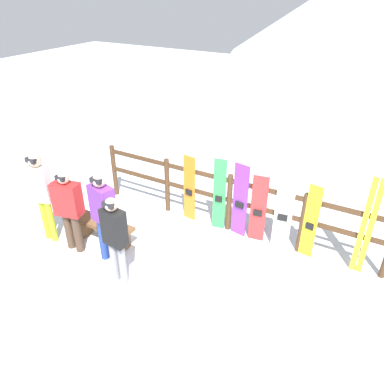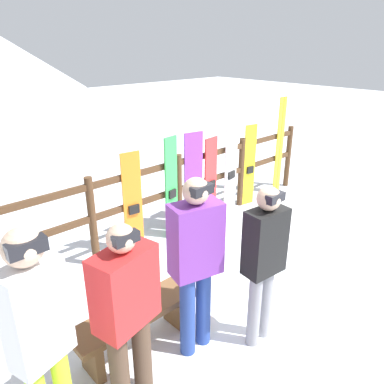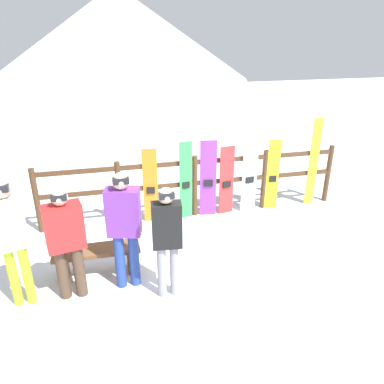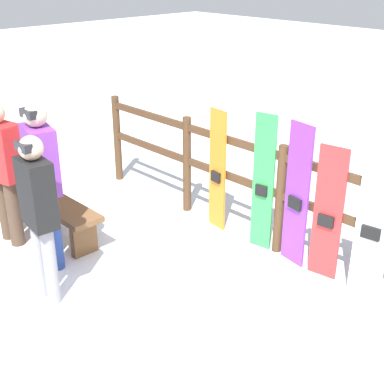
{
  "view_description": "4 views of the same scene",
  "coord_description": "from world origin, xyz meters",
  "px_view_note": "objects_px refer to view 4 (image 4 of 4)",
  "views": [
    {
      "loc": [
        2.39,
        -3.89,
        4.34
      ],
      "look_at": [
        -0.39,
        1.03,
        1.11
      ],
      "focal_mm": 35.0,
      "sensor_mm": 36.0,
      "label": 1
    },
    {
      "loc": [
        -3.32,
        -2.09,
        2.69
      ],
      "look_at": [
        -0.39,
        1.09,
        0.94
      ],
      "focal_mm": 35.0,
      "sensor_mm": 36.0,
      "label": 2
    },
    {
      "loc": [
        -1.58,
        -4.52,
        3.34
      ],
      "look_at": [
        -0.23,
        1.09,
        0.81
      ],
      "focal_mm": 35.0,
      "sensor_mm": 36.0,
      "label": 3
    },
    {
      "loc": [
        3.0,
        -2.35,
        2.92
      ],
      "look_at": [
        -0.3,
        0.82,
        0.89
      ],
      "focal_mm": 50.0,
      "sensor_mm": 36.0,
      "label": 4
    }
  ],
  "objects_px": {
    "snowboard_purple": "(297,196)",
    "person_purple": "(43,176)",
    "snowboard_white": "(373,225)",
    "snowboard_red": "(328,214)",
    "snowboard_orange": "(217,171)",
    "snowboard_green": "(263,184)",
    "person_red": "(3,166)",
    "person_black": "(38,208)",
    "bench": "(60,213)"
  },
  "relations": [
    {
      "from": "person_purple",
      "to": "snowboard_red",
      "type": "xyz_separation_m",
      "value": [
        2.04,
        1.83,
        -0.31
      ]
    },
    {
      "from": "bench",
      "to": "snowboard_white",
      "type": "relative_size",
      "value": 0.84
    },
    {
      "from": "person_red",
      "to": "snowboard_red",
      "type": "xyz_separation_m",
      "value": [
        2.78,
        1.89,
        -0.22
      ]
    },
    {
      "from": "person_black",
      "to": "snowboard_white",
      "type": "distance_m",
      "value": 2.95
    },
    {
      "from": "snowboard_purple",
      "to": "snowboard_red",
      "type": "relative_size",
      "value": 1.1
    },
    {
      "from": "person_black",
      "to": "snowboard_orange",
      "type": "distance_m",
      "value": 2.18
    },
    {
      "from": "snowboard_red",
      "to": "snowboard_white",
      "type": "distance_m",
      "value": 0.47
    },
    {
      "from": "snowboard_red",
      "to": "snowboard_white",
      "type": "relative_size",
      "value": 0.92
    },
    {
      "from": "snowboard_purple",
      "to": "snowboard_white",
      "type": "xyz_separation_m",
      "value": [
        0.83,
        -0.0,
        -0.01
      ]
    },
    {
      "from": "snowboard_purple",
      "to": "person_red",
      "type": "bearing_deg",
      "value": -142.0
    },
    {
      "from": "snowboard_orange",
      "to": "snowboard_white",
      "type": "height_order",
      "value": "snowboard_white"
    },
    {
      "from": "snowboard_orange",
      "to": "snowboard_purple",
      "type": "bearing_deg",
      "value": 0.0
    },
    {
      "from": "person_red",
      "to": "snowboard_green",
      "type": "distance_m",
      "value": 2.75
    },
    {
      "from": "snowboard_orange",
      "to": "snowboard_white",
      "type": "xyz_separation_m",
      "value": [
        1.92,
        0.0,
        0.03
      ]
    },
    {
      "from": "person_red",
      "to": "snowboard_green",
      "type": "xyz_separation_m",
      "value": [
        1.99,
        1.89,
        -0.15
      ]
    },
    {
      "from": "person_red",
      "to": "snowboard_green",
      "type": "bearing_deg",
      "value": 43.52
    },
    {
      "from": "bench",
      "to": "snowboard_white",
      "type": "height_order",
      "value": "snowboard_white"
    },
    {
      "from": "person_red",
      "to": "snowboard_red",
      "type": "relative_size",
      "value": 1.16
    },
    {
      "from": "person_black",
      "to": "snowboard_green",
      "type": "relative_size",
      "value": 1.06
    },
    {
      "from": "snowboard_purple",
      "to": "person_purple",
      "type": "bearing_deg",
      "value": -132.44
    },
    {
      "from": "snowboard_purple",
      "to": "bench",
      "type": "bearing_deg",
      "value": -144.7
    },
    {
      "from": "snowboard_orange",
      "to": "snowboard_green",
      "type": "xyz_separation_m",
      "value": [
        0.66,
        0.0,
        0.04
      ]
    },
    {
      "from": "bench",
      "to": "snowboard_purple",
      "type": "height_order",
      "value": "snowboard_purple"
    },
    {
      "from": "person_purple",
      "to": "snowboard_white",
      "type": "height_order",
      "value": "person_purple"
    },
    {
      "from": "snowboard_orange",
      "to": "snowboard_red",
      "type": "relative_size",
      "value": 1.04
    },
    {
      "from": "person_purple",
      "to": "snowboard_green",
      "type": "distance_m",
      "value": 2.23
    },
    {
      "from": "person_purple",
      "to": "snowboard_purple",
      "type": "relative_size",
      "value": 1.14
    },
    {
      "from": "person_black",
      "to": "snowboard_white",
      "type": "xyz_separation_m",
      "value": [
        1.99,
        2.17,
        -0.2
      ]
    },
    {
      "from": "snowboard_red",
      "to": "person_black",
      "type": "bearing_deg",
      "value": -125.17
    },
    {
      "from": "person_purple",
      "to": "snowboard_red",
      "type": "bearing_deg",
      "value": 41.9
    },
    {
      "from": "person_black",
      "to": "snowboard_red",
      "type": "distance_m",
      "value": 2.66
    },
    {
      "from": "person_black",
      "to": "snowboard_green",
      "type": "distance_m",
      "value": 2.29
    },
    {
      "from": "person_red",
      "to": "snowboard_orange",
      "type": "xyz_separation_m",
      "value": [
        1.33,
        1.89,
        -0.19
      ]
    },
    {
      "from": "person_red",
      "to": "snowboard_white",
      "type": "relative_size",
      "value": 1.07
    },
    {
      "from": "person_black",
      "to": "snowboard_white",
      "type": "height_order",
      "value": "person_black"
    },
    {
      "from": "person_purple",
      "to": "snowboard_red",
      "type": "relative_size",
      "value": 1.25
    },
    {
      "from": "person_black",
      "to": "snowboard_purple",
      "type": "relative_size",
      "value": 1.06
    },
    {
      "from": "snowboard_purple",
      "to": "snowboard_white",
      "type": "distance_m",
      "value": 0.83
    },
    {
      "from": "snowboard_red",
      "to": "snowboard_white",
      "type": "height_order",
      "value": "snowboard_white"
    },
    {
      "from": "bench",
      "to": "snowboard_purple",
      "type": "xyz_separation_m",
      "value": [
        2.08,
        1.47,
        0.42
      ]
    },
    {
      "from": "person_black",
      "to": "snowboard_orange",
      "type": "height_order",
      "value": "person_black"
    },
    {
      "from": "person_purple",
      "to": "snowboard_red",
      "type": "distance_m",
      "value": 2.76
    },
    {
      "from": "snowboard_red",
      "to": "snowboard_white",
      "type": "xyz_separation_m",
      "value": [
        0.46,
        0.0,
        0.06
      ]
    },
    {
      "from": "person_black",
      "to": "snowboard_red",
      "type": "bearing_deg",
      "value": 54.83
    },
    {
      "from": "snowboard_green",
      "to": "snowboard_purple",
      "type": "distance_m",
      "value": 0.43
    },
    {
      "from": "bench",
      "to": "snowboard_red",
      "type": "bearing_deg",
      "value": 31.05
    },
    {
      "from": "person_black",
      "to": "snowboard_white",
      "type": "relative_size",
      "value": 1.08
    },
    {
      "from": "person_black",
      "to": "snowboard_purple",
      "type": "height_order",
      "value": "person_black"
    },
    {
      "from": "person_red",
      "to": "snowboard_red",
      "type": "bearing_deg",
      "value": 34.16
    },
    {
      "from": "snowboard_green",
      "to": "person_black",
      "type": "bearing_deg",
      "value": -108.67
    }
  ]
}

